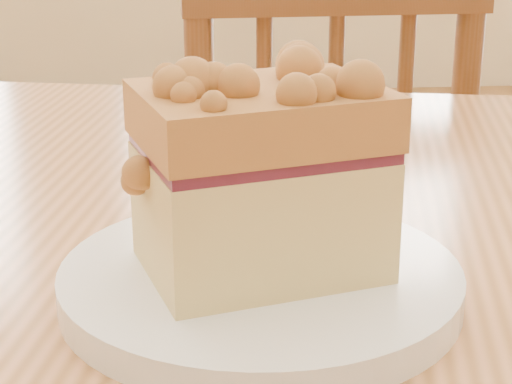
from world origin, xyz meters
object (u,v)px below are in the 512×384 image
cafe_chair_main (309,258)px  plate (260,283)px  cafe_table_main (381,362)px  cake_slice (259,166)px

cafe_chair_main → plate: bearing=77.1°
cafe_table_main → cake_slice: size_ratio=9.40×
cafe_chair_main → cafe_table_main: bearing=83.7°
plate → cake_slice: 0.07m
cafe_table_main → plate: bearing=-124.2°
cafe_table_main → cake_slice: 0.22m
cafe_chair_main → plate: 0.80m
cafe_table_main → cake_slice: cake_slice is taller
plate → cafe_table_main: bearing=44.2°
cafe_chair_main → cake_slice: 0.83m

